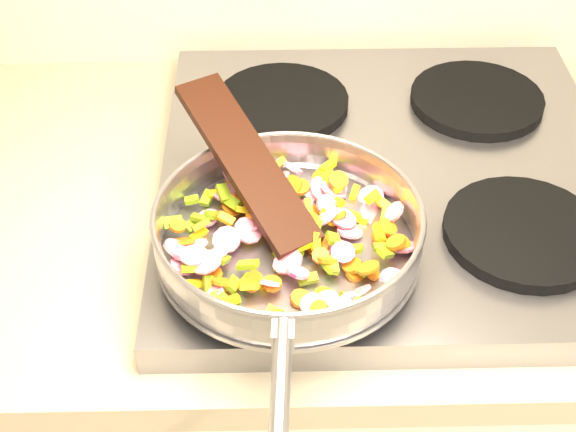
{
  "coord_description": "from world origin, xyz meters",
  "views": [
    {
      "loc": [
        -0.85,
        0.84,
        1.59
      ],
      "look_at": [
        -0.84,
        1.49,
        1.01
      ],
      "focal_mm": 50.0,
      "sensor_mm": 36.0,
      "label": 1
    }
  ],
  "objects": [
    {
      "name": "cooktop",
      "position": [
        -0.7,
        1.67,
        0.92
      ],
      "size": [
        0.6,
        0.6,
        0.04
      ],
      "primitive_type": "cube",
      "color": "#939399",
      "rests_on": "counter_top"
    },
    {
      "name": "saute_pan",
      "position": [
        -0.84,
        1.49,
        0.99
      ],
      "size": [
        0.34,
        0.51,
        0.06
      ],
      "rotation": [
        0.0,
        0.0,
        -0.05
      ],
      "color": "#9E9EA5",
      "rests_on": "grate_fl"
    },
    {
      "name": "grate_br",
      "position": [
        -0.56,
        1.81,
        0.95
      ],
      "size": [
        0.19,
        0.19,
        0.02
      ],
      "primitive_type": "cylinder",
      "color": "black",
      "rests_on": "cooktop"
    },
    {
      "name": "grate_fr",
      "position": [
        -0.56,
        1.52,
        0.95
      ],
      "size": [
        0.19,
        0.19,
        0.02
      ],
      "primitive_type": "cylinder",
      "color": "black",
      "rests_on": "cooktop"
    },
    {
      "name": "wooden_spatula",
      "position": [
        -0.89,
        1.58,
        1.02
      ],
      "size": [
        0.17,
        0.24,
        0.09
      ],
      "primitive_type": "cube",
      "rotation": [
        0.0,
        -0.33,
        2.1
      ],
      "color": "black",
      "rests_on": "saute_pan"
    },
    {
      "name": "vegetable_heap",
      "position": [
        -0.84,
        1.5,
        0.97
      ],
      "size": [
        0.29,
        0.29,
        0.05
      ],
      "color": "yellow",
      "rests_on": "saute_pan"
    },
    {
      "name": "grate_fl",
      "position": [
        -0.84,
        1.52,
        0.95
      ],
      "size": [
        0.19,
        0.19,
        0.02
      ],
      "primitive_type": "cylinder",
      "color": "black",
      "rests_on": "cooktop"
    },
    {
      "name": "grate_bl",
      "position": [
        -0.84,
        1.81,
        0.95
      ],
      "size": [
        0.19,
        0.19,
        0.02
      ],
      "primitive_type": "cylinder",
      "color": "black",
      "rests_on": "cooktop"
    }
  ]
}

